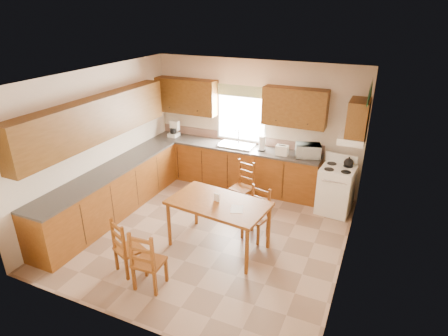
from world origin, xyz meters
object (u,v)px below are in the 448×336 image
at_px(dining_table, 219,225).
at_px(chair_near_right, 149,258).
at_px(chair_far_right, 256,215).
at_px(microwave, 308,151).
at_px(chair_far_left, 242,186).
at_px(chair_near_left, 129,245).
at_px(stove, 336,190).

bearing_deg(dining_table, chair_near_right, -104.27).
relative_size(chair_near_right, chair_far_right, 1.04).
relative_size(microwave, chair_far_left, 0.48).
distance_m(dining_table, chair_far_right, 0.67).
xyz_separation_m(chair_near_left, chair_far_right, (1.41, 1.58, 0.01)).
distance_m(chair_near_left, chair_near_right, 0.49).
relative_size(chair_near_right, chair_far_left, 1.02).
bearing_deg(stove, microwave, 162.08).
bearing_deg(chair_near_left, stove, -105.64).
relative_size(stove, chair_near_right, 0.95).
bearing_deg(stove, chair_far_right, -121.00).
height_order(dining_table, chair_far_left, chair_far_left).
distance_m(dining_table, chair_near_right, 1.35).
distance_m(stove, chair_far_left, 1.79).
height_order(microwave, dining_table, microwave).
distance_m(microwave, chair_far_left, 1.47).
xyz_separation_m(microwave, chair_far_right, (-0.44, -1.76, -0.60)).
xyz_separation_m(microwave, chair_far_left, (-1.05, -0.85, -0.59)).
xyz_separation_m(stove, chair_far_right, (-1.09, -1.48, 0.01)).
distance_m(chair_near_right, chair_far_left, 2.68).
distance_m(microwave, chair_near_left, 3.87).
height_order(chair_near_left, chair_far_right, chair_far_right).
distance_m(stove, chair_near_left, 3.95).
xyz_separation_m(chair_far_left, chair_far_right, (0.61, -0.91, -0.01)).
xyz_separation_m(dining_table, chair_far_left, (-0.15, 1.40, 0.05)).
bearing_deg(chair_near_left, chair_far_left, -84.20).
relative_size(stove, chair_near_left, 1.00).
distance_m(dining_table, chair_near_left, 1.45).
bearing_deg(chair_far_right, dining_table, -119.90).
distance_m(stove, chair_far_right, 1.84).
xyz_separation_m(chair_near_left, chair_far_left, (0.80, 2.50, 0.02)).
bearing_deg(chair_near_left, dining_table, -107.26).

